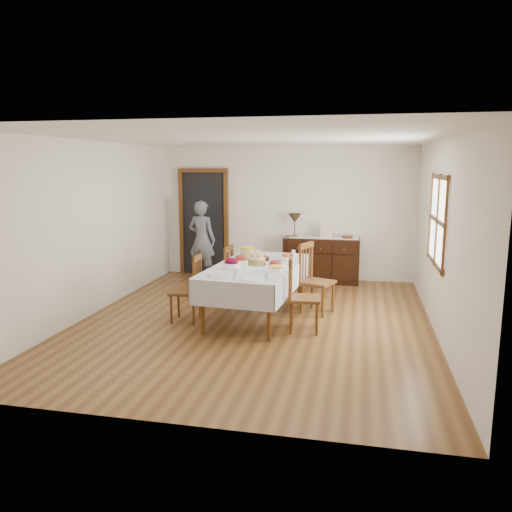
% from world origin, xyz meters
% --- Properties ---
extents(ground, '(6.00, 6.00, 0.00)m').
position_xyz_m(ground, '(0.00, 0.00, 0.00)').
color(ground, brown).
extents(room_shell, '(5.02, 6.02, 2.65)m').
position_xyz_m(room_shell, '(-0.15, 0.42, 1.64)').
color(room_shell, white).
rests_on(room_shell, ground).
extents(dining_table, '(1.35, 2.38, 0.79)m').
position_xyz_m(dining_table, '(-0.03, 0.25, 0.70)').
color(dining_table, silver).
rests_on(dining_table, ground).
extents(chair_left_near, '(0.43, 0.43, 0.98)m').
position_xyz_m(chair_left_near, '(-0.93, -0.19, 0.50)').
color(chair_left_near, '#583213').
rests_on(chair_left_near, ground).
extents(chair_left_far, '(0.44, 0.44, 0.97)m').
position_xyz_m(chair_left_far, '(-0.72, 0.76, 0.49)').
color(chair_left_far, '#583213').
rests_on(chair_left_far, ground).
extents(chair_right_near, '(0.46, 0.46, 1.02)m').
position_xyz_m(chair_right_near, '(0.70, -0.27, 0.52)').
color(chair_right_near, '#583213').
rests_on(chair_right_near, ground).
extents(chair_right_far, '(0.58, 0.58, 1.08)m').
position_xyz_m(chair_right_far, '(0.79, 0.64, 0.54)').
color(chair_right_far, '#583213').
rests_on(chair_right_far, ground).
extents(sideboard, '(1.44, 0.53, 0.87)m').
position_xyz_m(sideboard, '(0.74, 2.72, 0.43)').
color(sideboard, black).
rests_on(sideboard, ground).
extents(person, '(0.57, 0.43, 1.66)m').
position_xyz_m(person, '(-1.62, 2.54, 0.83)').
color(person, slate).
rests_on(person, ground).
extents(bread_basket, '(0.26, 0.26, 0.17)m').
position_xyz_m(bread_basket, '(-0.02, 0.26, 0.87)').
color(bread_basket, olive).
rests_on(bread_basket, dining_table).
extents(egg_basket, '(0.28, 0.28, 0.11)m').
position_xyz_m(egg_basket, '(-0.04, 0.62, 0.82)').
color(egg_basket, black).
rests_on(egg_basket, dining_table).
extents(ham_platter_a, '(0.32, 0.32, 0.11)m').
position_xyz_m(ham_platter_a, '(-0.33, 0.53, 0.82)').
color(ham_platter_a, white).
rests_on(ham_platter_a, dining_table).
extents(ham_platter_b, '(0.27, 0.27, 0.11)m').
position_xyz_m(ham_platter_b, '(0.27, 0.23, 0.82)').
color(ham_platter_b, white).
rests_on(ham_platter_b, dining_table).
extents(beet_bowl, '(0.24, 0.24, 0.16)m').
position_xyz_m(beet_bowl, '(-0.32, -0.08, 0.86)').
color(beet_bowl, white).
rests_on(beet_bowl, dining_table).
extents(carrot_bowl, '(0.24, 0.24, 0.09)m').
position_xyz_m(carrot_bowl, '(0.37, 0.72, 0.83)').
color(carrot_bowl, white).
rests_on(carrot_bowl, dining_table).
extents(pineapple_bowl, '(0.24, 0.24, 0.15)m').
position_xyz_m(pineapple_bowl, '(-0.30, 0.91, 0.86)').
color(pineapple_bowl, '#CBB289').
rests_on(pineapple_bowl, dining_table).
extents(casserole_dish, '(0.23, 0.23, 0.07)m').
position_xyz_m(casserole_dish, '(0.33, -0.11, 0.82)').
color(casserole_dish, white).
rests_on(casserole_dish, dining_table).
extents(butter_dish, '(0.15, 0.10, 0.07)m').
position_xyz_m(butter_dish, '(-0.19, 0.04, 0.82)').
color(butter_dish, white).
rests_on(butter_dish, dining_table).
extents(setting_left, '(0.43, 0.31, 0.10)m').
position_xyz_m(setting_left, '(-0.25, -0.60, 0.81)').
color(setting_left, white).
rests_on(setting_left, dining_table).
extents(setting_right, '(0.43, 0.31, 0.10)m').
position_xyz_m(setting_right, '(0.19, -0.66, 0.81)').
color(setting_right, white).
rests_on(setting_right, dining_table).
extents(glass_far_a, '(0.07, 0.07, 0.09)m').
position_xyz_m(glass_far_a, '(-0.16, 0.99, 0.83)').
color(glass_far_a, white).
rests_on(glass_far_a, dining_table).
extents(glass_far_b, '(0.06, 0.06, 0.11)m').
position_xyz_m(glass_far_b, '(0.42, 1.01, 0.84)').
color(glass_far_b, white).
rests_on(glass_far_b, dining_table).
extents(runner, '(1.30, 0.35, 0.01)m').
position_xyz_m(runner, '(0.78, 2.72, 0.87)').
color(runner, silver).
rests_on(runner, sideboard).
extents(table_lamp, '(0.26, 0.26, 0.46)m').
position_xyz_m(table_lamp, '(0.21, 2.70, 1.22)').
color(table_lamp, brown).
rests_on(table_lamp, sideboard).
extents(picture_frame, '(0.22, 0.08, 0.28)m').
position_xyz_m(picture_frame, '(0.83, 2.63, 1.01)').
color(picture_frame, beige).
rests_on(picture_frame, sideboard).
extents(deco_bowl, '(0.20, 0.20, 0.06)m').
position_xyz_m(deco_bowl, '(1.22, 2.70, 0.90)').
color(deco_bowl, '#583213').
rests_on(deco_bowl, sideboard).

